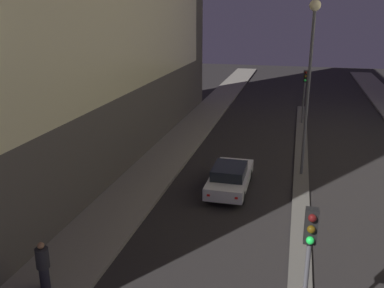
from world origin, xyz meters
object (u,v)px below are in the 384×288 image
Objects in this scene: traffic_light_mid at (305,85)px; pedestrian_on_left_sidewalk at (43,265)px; traffic_light_near at (309,250)px; car_left_lane at (230,177)px; street_lamp at (311,56)px.

traffic_light_mid is 25.54m from pedestrian_on_left_sidewalk.
traffic_light_near is 8.41m from pedestrian_on_left_sidewalk.
pedestrian_on_left_sidewalk is (-4.54, -9.62, 0.31)m from car_left_lane.
street_lamp is at bearing 57.43° from pedestrian_on_left_sidewalk.
traffic_light_near is at bearing -90.00° from street_lamp.
traffic_light_near is at bearing -71.03° from car_left_lane.
car_left_lane is 10.64m from pedestrian_on_left_sidewalk.
pedestrian_on_left_sidewalk is at bearing -122.57° from street_lamp.
traffic_light_near and traffic_light_mid have the same top height.
street_lamp is 7.49m from car_left_lane.
traffic_light_near is 13.81m from street_lamp.
traffic_light_mid reaches higher than car_left_lane.
traffic_light_near reaches higher than pedestrian_on_left_sidewalk.
traffic_light_mid is at bearing 71.45° from pedestrian_on_left_sidewalk.
car_left_lane is at bearing -139.33° from street_lamp.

